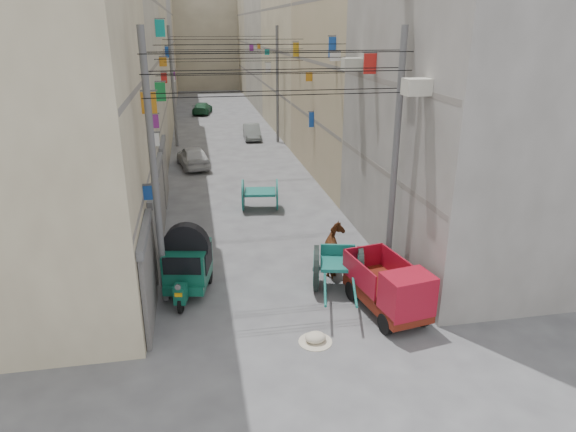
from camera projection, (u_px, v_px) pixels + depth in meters
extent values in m
plane|color=#464649|center=(327.00, 421.00, 11.00)|extent=(140.00, 140.00, 0.00)
cube|color=slate|center=(144.00, 183.00, 16.55)|extent=(0.25, 9.80, 0.18)
cube|color=slate|center=(134.00, 88.00, 15.51)|extent=(0.25, 9.80, 0.18)
cube|color=#ABA492|center=(73.00, 69.00, 25.05)|extent=(8.00, 12.00, 12.00)
cube|color=slate|center=(160.00, 123.00, 26.69)|extent=(0.25, 11.76, 0.18)
cube|color=slate|center=(155.00, 63.00, 25.65)|extent=(0.25, 11.76, 0.18)
cube|color=#B6AB8F|center=(108.00, 40.00, 36.68)|extent=(8.00, 14.00, 14.00)
cube|color=slate|center=(168.00, 93.00, 38.67)|extent=(0.25, 13.72, 0.18)
cube|color=slate|center=(165.00, 51.00, 37.63)|extent=(0.25, 13.72, 0.18)
cube|color=slate|center=(161.00, 7.00, 36.58)|extent=(0.25, 13.72, 0.18)
cube|color=gray|center=(130.00, 48.00, 49.97)|extent=(8.00, 14.00, 11.80)
cube|color=slate|center=(173.00, 76.00, 51.57)|extent=(0.25, 13.72, 0.18)
cube|color=slate|center=(170.00, 45.00, 50.53)|extent=(0.25, 13.72, 0.18)
cube|color=slate|center=(168.00, 12.00, 49.48)|extent=(0.25, 13.72, 0.18)
cube|color=tan|center=(140.00, 37.00, 61.65)|extent=(8.00, 12.00, 13.50)
cube|color=slate|center=(175.00, 67.00, 63.55)|extent=(0.25, 11.76, 0.18)
cube|color=slate|center=(173.00, 41.00, 62.51)|extent=(0.25, 11.76, 0.18)
cube|color=slate|center=(171.00, 15.00, 61.47)|extent=(0.25, 11.76, 0.18)
cube|color=gray|center=(500.00, 72.00, 17.49)|extent=(8.00, 10.00, 13.00)
cube|color=slate|center=(386.00, 171.00, 17.97)|extent=(0.25, 9.80, 0.18)
cube|color=slate|center=(392.00, 83.00, 16.92)|extent=(0.25, 9.80, 0.18)
cube|color=tan|center=(384.00, 64.00, 27.80)|extent=(8.00, 12.00, 12.00)
cube|color=slate|center=(314.00, 118.00, 28.11)|extent=(0.25, 11.76, 0.18)
cube|color=slate|center=(315.00, 61.00, 27.06)|extent=(0.25, 11.76, 0.18)
cube|color=slate|center=(316.00, 0.00, 26.02)|extent=(0.25, 11.76, 0.18)
cube|color=#C5B895|center=(325.00, 39.00, 39.43)|extent=(8.00, 14.00, 14.00)
cube|color=slate|center=(276.00, 91.00, 40.09)|extent=(0.25, 13.72, 0.18)
cube|color=slate|center=(275.00, 51.00, 39.04)|extent=(0.25, 13.72, 0.18)
cube|color=slate|center=(275.00, 8.00, 38.00)|extent=(0.25, 13.72, 0.18)
cube|color=#ABA492|center=(291.00, 47.00, 52.71)|extent=(8.00, 14.00, 11.80)
cube|color=slate|center=(254.00, 75.00, 52.99)|extent=(0.25, 13.72, 0.18)
cube|color=slate|center=(253.00, 44.00, 51.94)|extent=(0.25, 13.72, 0.18)
cube|color=slate|center=(253.00, 13.00, 50.90)|extent=(0.25, 13.72, 0.18)
cube|color=#B6AB8F|center=(271.00, 36.00, 64.40)|extent=(8.00, 12.00, 13.50)
cube|color=slate|center=(241.00, 66.00, 64.97)|extent=(0.25, 11.76, 0.18)
cube|color=slate|center=(241.00, 41.00, 63.92)|extent=(0.25, 11.76, 0.18)
cube|color=slate|center=(240.00, 15.00, 62.88)|extent=(0.25, 11.76, 0.18)
cube|color=#B6AB8F|center=(205.00, 37.00, 69.56)|extent=(22.00, 10.00, 13.00)
cube|color=#48484D|center=(149.00, 280.00, 14.30)|extent=(0.12, 3.00, 2.60)
cube|color=#565759|center=(145.00, 232.00, 13.80)|extent=(0.18, 3.20, 0.25)
cube|color=#48484D|center=(156.00, 231.00, 17.71)|extent=(0.12, 3.00, 2.60)
cube|color=#565759|center=(153.00, 191.00, 17.21)|extent=(0.18, 3.20, 0.25)
cube|color=#48484D|center=(161.00, 198.00, 21.12)|extent=(0.12, 3.00, 2.60)
cube|color=#565759|center=(158.00, 164.00, 20.62)|extent=(0.18, 3.20, 0.25)
cube|color=#48484D|center=(165.00, 174.00, 24.62)|extent=(0.12, 3.00, 2.60)
cube|color=#565759|center=(162.00, 144.00, 24.12)|extent=(0.18, 3.20, 0.25)
cube|color=#0D958D|center=(267.00, 52.00, 41.17)|extent=(0.38, 0.08, 0.41)
cube|color=#832382|center=(174.00, 76.00, 47.42)|extent=(0.27, 0.08, 0.71)
cube|color=#1747A6|center=(151.00, 193.00, 15.11)|extent=(0.44, 0.08, 0.42)
cube|color=#17833A|center=(160.00, 92.00, 23.11)|extent=(0.45, 0.08, 0.84)
cube|color=#832382|center=(251.00, 48.00, 50.95)|extent=(0.41, 0.08, 0.59)
cube|color=silver|center=(154.00, 140.00, 17.87)|extent=(0.38, 0.08, 0.44)
cube|color=silver|center=(268.00, 67.00, 40.87)|extent=(0.43, 0.08, 0.72)
cube|color=#BC7316|center=(259.00, 46.00, 46.00)|extent=(0.28, 0.08, 0.44)
cube|color=#0D958D|center=(160.00, 28.00, 26.06)|extent=(0.48, 0.08, 0.84)
cube|color=silver|center=(173.00, 79.00, 44.15)|extent=(0.31, 0.08, 0.44)
cube|color=#BC7316|center=(309.00, 77.00, 27.30)|extent=(0.35, 0.08, 0.45)
cube|color=gold|center=(296.00, 50.00, 30.22)|extent=(0.34, 0.08, 0.79)
cube|color=#832382|center=(155.00, 121.00, 19.85)|extent=(0.28, 0.08, 0.52)
cube|color=#1747A6|center=(167.00, 52.00, 35.46)|extent=(0.28, 0.08, 0.74)
cube|color=#1747A6|center=(311.00, 120.00, 27.61)|extent=(0.26, 0.08, 0.80)
cube|color=#17833A|center=(371.00, 65.00, 17.97)|extent=(0.34, 0.08, 0.55)
cube|color=#BC7316|center=(149.00, 103.00, 16.26)|extent=(0.47, 0.08, 0.67)
cube|color=#BC7316|center=(163.00, 62.00, 27.71)|extent=(0.40, 0.08, 0.47)
cube|color=red|center=(164.00, 78.00, 28.48)|extent=(0.32, 0.08, 0.55)
cube|color=silver|center=(335.00, 57.00, 21.97)|extent=(0.47, 0.08, 0.35)
cube|color=#1747A6|center=(332.00, 47.00, 22.63)|extent=(0.32, 0.08, 0.89)
cube|color=red|center=(370.00, 64.00, 17.87)|extent=(0.44, 0.08, 0.69)
cube|color=#17833A|center=(141.00, 209.00, 14.79)|extent=(0.10, 3.20, 0.80)
cube|color=#17833A|center=(157.00, 143.00, 23.09)|extent=(0.10, 3.20, 0.80)
cube|color=#0D958D|center=(167.00, 105.00, 34.14)|extent=(0.10, 3.20, 0.80)
cube|color=gold|center=(171.00, 86.00, 45.20)|extent=(0.10, 3.20, 0.80)
cube|color=#17833A|center=(406.00, 193.00, 16.19)|extent=(0.10, 3.20, 0.80)
cube|color=gold|center=(332.00, 137.00, 24.48)|extent=(0.10, 3.20, 0.80)
cube|color=#1747A6|center=(286.00, 102.00, 35.54)|extent=(0.10, 3.20, 0.80)
cube|color=#0D958D|center=(263.00, 84.00, 46.60)|extent=(0.10, 3.20, 0.80)
cube|color=#B8B5A5|center=(417.00, 87.00, 14.01)|extent=(0.70, 0.55, 0.45)
cube|color=#B8B5A5|center=(352.00, 64.00, 19.47)|extent=(0.70, 0.55, 0.45)
cylinder|color=#565759|center=(154.00, 175.00, 14.52)|extent=(0.20, 0.20, 8.00)
cylinder|color=#565759|center=(395.00, 163.00, 15.76)|extent=(0.20, 0.20, 8.00)
cylinder|color=#565759|center=(173.00, 88.00, 34.80)|extent=(0.20, 0.20, 8.00)
cylinder|color=#565759|center=(277.00, 86.00, 36.03)|extent=(0.20, 0.20, 8.00)
cylinder|color=black|center=(282.00, 95.00, 13.91)|extent=(7.40, 0.02, 0.02)
cylinder|color=black|center=(282.00, 72.00, 13.70)|extent=(7.40, 0.02, 0.02)
cylinder|color=black|center=(282.00, 53.00, 13.53)|extent=(7.40, 0.02, 0.02)
cylinder|color=black|center=(276.00, 91.00, 14.84)|extent=(7.40, 0.02, 0.02)
cylinder|color=black|center=(276.00, 69.00, 14.63)|extent=(7.40, 0.02, 0.02)
cylinder|color=black|center=(276.00, 51.00, 14.45)|extent=(7.40, 0.02, 0.02)
cylinder|color=black|center=(253.00, 74.00, 19.90)|extent=(7.40, 0.02, 0.02)
cylinder|color=black|center=(253.00, 58.00, 19.69)|extent=(7.40, 0.02, 0.02)
cylinder|color=black|center=(253.00, 44.00, 19.52)|extent=(7.40, 0.02, 0.02)
cylinder|color=black|center=(235.00, 61.00, 27.28)|extent=(7.40, 0.02, 0.02)
cylinder|color=black|center=(235.00, 49.00, 27.07)|extent=(7.40, 0.02, 0.02)
cylinder|color=black|center=(234.00, 39.00, 26.89)|extent=(7.40, 0.02, 0.02)
cylinder|color=black|center=(225.00, 54.00, 34.65)|extent=(7.40, 0.02, 0.02)
cylinder|color=black|center=(224.00, 44.00, 34.44)|extent=(7.40, 0.02, 0.02)
cylinder|color=black|center=(224.00, 36.00, 34.27)|extent=(7.40, 0.02, 0.02)
cylinder|color=black|center=(181.00, 304.00, 15.09)|extent=(0.22, 0.56, 0.55)
cylinder|color=black|center=(176.00, 275.00, 16.86)|extent=(0.22, 0.56, 0.55)
cylinder|color=black|center=(209.00, 275.00, 16.84)|extent=(0.22, 0.56, 0.55)
cube|color=#0D4D3A|center=(189.00, 278.00, 16.23)|extent=(1.58, 2.08, 0.28)
cube|color=#0D4D3A|center=(180.00, 294.00, 15.03)|extent=(0.43, 0.50, 0.54)
cylinder|color=silver|center=(178.00, 287.00, 14.70)|extent=(0.18, 0.08, 0.18)
cube|color=#DE9C0C|center=(178.00, 295.00, 14.76)|extent=(0.22, 0.07, 0.12)
cube|color=#0D4D3A|center=(188.00, 261.00, 16.08)|extent=(1.59, 1.90, 0.94)
cube|color=black|center=(182.00, 266.00, 15.19)|extent=(1.12, 0.28, 0.54)
cube|color=black|center=(167.00, 258.00, 16.05)|extent=(0.27, 1.17, 0.64)
cube|color=black|center=(208.00, 259.00, 16.03)|extent=(0.27, 1.17, 0.64)
cube|color=silver|center=(183.00, 289.00, 15.42)|extent=(1.22, 0.29, 0.06)
cylinder|color=black|center=(316.00, 268.00, 16.29)|extent=(0.51, 1.47, 1.48)
cylinder|color=#155E55|center=(316.00, 268.00, 16.29)|extent=(0.45, 1.16, 1.15)
cylinder|color=#565759|center=(316.00, 268.00, 16.29)|extent=(0.27, 0.24, 0.19)
cylinder|color=black|center=(360.00, 269.00, 16.22)|extent=(0.51, 1.47, 1.48)
cylinder|color=#155E55|center=(360.00, 269.00, 16.22)|extent=(0.45, 1.16, 1.15)
cylinder|color=#565759|center=(360.00, 269.00, 16.22)|extent=(0.27, 0.24, 0.19)
cylinder|color=#565759|center=(338.00, 269.00, 16.25)|extent=(1.40, 0.42, 0.08)
cube|color=#155E55|center=(338.00, 263.00, 16.19)|extent=(1.35, 1.39, 0.11)
cube|color=#155E55|center=(338.00, 250.00, 16.60)|extent=(1.10, 0.35, 0.37)
cylinder|color=#155E55|center=(325.00, 285.00, 15.00)|extent=(0.65, 2.38, 0.07)
cylinder|color=#155E55|center=(354.00, 286.00, 14.96)|extent=(0.65, 2.38, 0.07)
cylinder|color=black|center=(385.00, 324.00, 14.05)|extent=(0.26, 0.62, 0.60)
cylinder|color=black|center=(352.00, 291.00, 15.80)|extent=(0.26, 0.62, 0.60)
cylinder|color=black|center=(422.00, 316.00, 14.43)|extent=(0.26, 0.62, 0.60)
cylinder|color=black|center=(385.00, 285.00, 16.18)|extent=(0.26, 0.62, 0.60)
cube|color=#58170C|center=(386.00, 297.00, 15.05)|extent=(1.82, 3.17, 0.32)
cube|color=maroon|center=(407.00, 294.00, 13.91)|extent=(1.46, 1.17, 1.13)
cube|color=black|center=(416.00, 299.00, 13.51)|extent=(1.17, 0.26, 0.50)
cube|color=#58170C|center=(378.00, 282.00, 15.40)|extent=(1.69, 2.20, 0.11)
cube|color=maroon|center=(359.00, 274.00, 15.04)|extent=(0.40, 1.97, 0.77)
cube|color=maroon|center=(398.00, 267.00, 15.48)|extent=(0.40, 1.97, 0.77)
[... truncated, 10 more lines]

